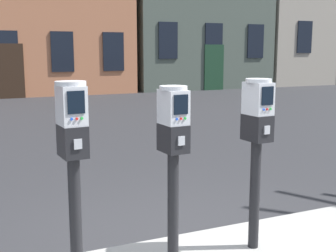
# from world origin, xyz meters

# --- Properties ---
(parking_meter_near_kerb) EXTENTS (0.23, 0.26, 1.51)m
(parking_meter_near_kerb) POSITION_xyz_m (-1.05, -0.30, 1.18)
(parking_meter_near_kerb) COLOR black
(parking_meter_near_kerb) RESTS_ON sidewalk_slab
(parking_meter_twin_adjacent) EXTENTS (0.23, 0.26, 1.45)m
(parking_meter_twin_adjacent) POSITION_xyz_m (-0.27, -0.30, 1.14)
(parking_meter_twin_adjacent) COLOR black
(parking_meter_twin_adjacent) RESTS_ON sidewalk_slab
(parking_meter_end_of_row) EXTENTS (0.23, 0.26, 1.49)m
(parking_meter_end_of_row) POSITION_xyz_m (0.51, -0.30, 1.17)
(parking_meter_end_of_row) COLOR black
(parking_meter_end_of_row) RESTS_ON sidewalk_slab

